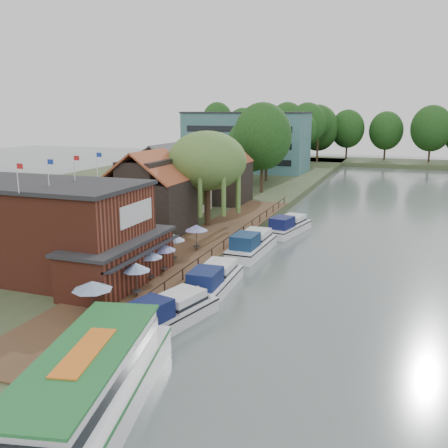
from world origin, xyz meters
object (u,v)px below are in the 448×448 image
(cottage_a, at_px, (149,192))
(cottage_c, at_px, (221,172))
(umbrella_1, at_px, (136,280))
(cruiser_1, at_px, (213,277))
(cottage_b, at_px, (166,179))
(swan, at_px, (129,368))
(pub, at_px, (66,231))
(umbrella_2, at_px, (150,266))
(umbrella_3, at_px, (163,258))
(hotel_block, at_px, (247,141))
(willow, at_px, (207,179))
(tour_boat, at_px, (80,395))
(cruiser_0, at_px, (167,310))
(umbrella_0, at_px, (93,300))
(cruiser_2, at_px, (251,242))
(umbrella_5, at_px, (197,237))
(umbrella_4, at_px, (173,248))
(cruiser_3, at_px, (288,224))

(cottage_a, relative_size, cottage_c, 1.01)
(umbrella_1, bearing_deg, cruiser_1, 57.76)
(cottage_b, relative_size, swan, 21.82)
(cruiser_1, height_order, swan, cruiser_1)
(pub, bearing_deg, cruiser_1, 17.68)
(umbrella_2, height_order, umbrella_3, same)
(umbrella_1, bearing_deg, hotel_block, 101.70)
(willow, height_order, umbrella_3, willow)
(cruiser_1, distance_m, swan, 12.90)
(cottage_b, relative_size, willow, 0.92)
(tour_boat, bearing_deg, cruiser_0, 84.37)
(umbrella_0, bearing_deg, cruiser_2, 79.27)
(cottage_a, relative_size, cruiser_1, 0.93)
(umbrella_3, distance_m, cruiser_1, 4.24)
(willow, distance_m, umbrella_1, 22.75)
(umbrella_3, distance_m, tour_boat, 18.26)
(cottage_a, bearing_deg, umbrella_3, -57.76)
(cruiser_1, bearing_deg, cruiser_2, 89.14)
(cottage_a, distance_m, cottage_b, 10.44)
(cottage_c, distance_m, tour_boat, 50.00)
(tour_boat, distance_m, swan, 5.30)
(cottage_a, distance_m, cruiser_0, 22.10)
(hotel_block, relative_size, swan, 57.73)
(umbrella_5, height_order, swan, umbrella_5)
(cottage_c, height_order, willow, willow)
(umbrella_3, bearing_deg, pub, -155.13)
(umbrella_3, bearing_deg, hotel_block, 102.08)
(cruiser_1, bearing_deg, tour_boat, -89.31)
(hotel_block, bearing_deg, cottage_b, -85.03)
(umbrella_4, bearing_deg, umbrella_3, -79.12)
(willow, bearing_deg, umbrella_0, -83.49)
(swan, bearing_deg, cruiser_2, 91.00)
(cottage_a, bearing_deg, cruiser_0, -59.01)
(cruiser_3, bearing_deg, umbrella_4, -97.61)
(cottage_b, relative_size, umbrella_3, 4.04)
(umbrella_1, relative_size, cruiser_1, 0.26)
(cruiser_2, bearing_deg, umbrella_2, -104.35)
(cruiser_3, bearing_deg, cottage_b, -174.53)
(willow, bearing_deg, cottage_c, 104.04)
(cottage_a, bearing_deg, cruiser_1, -45.04)
(umbrella_4, relative_size, swan, 5.40)
(umbrella_3, relative_size, umbrella_5, 1.00)
(swan, bearing_deg, pub, 138.65)
(umbrella_1, xyz_separation_m, cruiser_2, (3.23, 16.32, -1.12))
(umbrella_2, bearing_deg, umbrella_0, -90.17)
(umbrella_0, xyz_separation_m, cruiser_3, (5.41, 29.62, -1.20))
(pub, bearing_deg, hotel_block, 96.43)
(umbrella_0, xyz_separation_m, umbrella_3, (0.05, 9.28, 0.00))
(cruiser_3, bearing_deg, umbrella_0, -89.06)
(cottage_a, distance_m, cruiser_2, 12.11)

